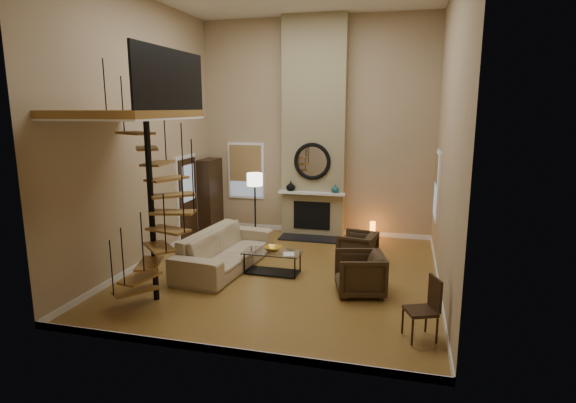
% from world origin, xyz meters
% --- Properties ---
extents(ground, '(6.00, 6.50, 0.01)m').
position_xyz_m(ground, '(0.00, 0.00, -0.01)').
color(ground, '#A37834').
rests_on(ground, ground).
extents(back_wall, '(6.00, 0.02, 5.50)m').
position_xyz_m(back_wall, '(0.00, 3.25, 2.75)').
color(back_wall, tan).
rests_on(back_wall, ground).
extents(front_wall, '(6.00, 0.02, 5.50)m').
position_xyz_m(front_wall, '(0.00, -3.25, 2.75)').
color(front_wall, tan).
rests_on(front_wall, ground).
extents(left_wall, '(0.02, 6.50, 5.50)m').
position_xyz_m(left_wall, '(-3.00, 0.00, 2.75)').
color(left_wall, tan).
rests_on(left_wall, ground).
extents(right_wall, '(0.02, 6.50, 5.50)m').
position_xyz_m(right_wall, '(3.00, 0.00, 2.75)').
color(right_wall, tan).
rests_on(right_wall, ground).
extents(baseboard_back, '(6.00, 0.02, 0.12)m').
position_xyz_m(baseboard_back, '(0.00, 3.24, 0.06)').
color(baseboard_back, white).
rests_on(baseboard_back, ground).
extents(baseboard_front, '(6.00, 0.02, 0.12)m').
position_xyz_m(baseboard_front, '(0.00, -3.24, 0.06)').
color(baseboard_front, white).
rests_on(baseboard_front, ground).
extents(baseboard_left, '(0.02, 6.50, 0.12)m').
position_xyz_m(baseboard_left, '(-2.99, 0.00, 0.06)').
color(baseboard_left, white).
rests_on(baseboard_left, ground).
extents(baseboard_right, '(0.02, 6.50, 0.12)m').
position_xyz_m(baseboard_right, '(2.99, 0.00, 0.06)').
color(baseboard_right, white).
rests_on(baseboard_right, ground).
extents(chimney_breast, '(1.60, 0.38, 5.50)m').
position_xyz_m(chimney_breast, '(0.00, 3.06, 2.75)').
color(chimney_breast, '#938760').
rests_on(chimney_breast, ground).
extents(hearth, '(1.50, 0.60, 0.04)m').
position_xyz_m(hearth, '(0.00, 2.57, 0.02)').
color(hearth, black).
rests_on(hearth, ground).
extents(firebox, '(0.95, 0.02, 0.72)m').
position_xyz_m(firebox, '(0.00, 2.86, 0.55)').
color(firebox, black).
rests_on(firebox, chimney_breast).
extents(mantel, '(1.70, 0.18, 0.06)m').
position_xyz_m(mantel, '(0.00, 2.78, 1.15)').
color(mantel, white).
rests_on(mantel, chimney_breast).
extents(mirror_frame, '(0.94, 0.10, 0.94)m').
position_xyz_m(mirror_frame, '(0.00, 2.84, 1.95)').
color(mirror_frame, black).
rests_on(mirror_frame, chimney_breast).
extents(mirror_disc, '(0.80, 0.01, 0.80)m').
position_xyz_m(mirror_disc, '(0.00, 2.85, 1.95)').
color(mirror_disc, white).
rests_on(mirror_disc, chimney_breast).
extents(vase_left, '(0.24, 0.24, 0.25)m').
position_xyz_m(vase_left, '(-0.55, 2.82, 1.30)').
color(vase_left, black).
rests_on(vase_left, mantel).
extents(vase_right, '(0.20, 0.20, 0.21)m').
position_xyz_m(vase_right, '(0.60, 2.82, 1.28)').
color(vase_right, '#174B51').
rests_on(vase_right, mantel).
extents(window_back, '(1.02, 0.06, 1.52)m').
position_xyz_m(window_back, '(-1.90, 3.22, 1.62)').
color(window_back, white).
rests_on(window_back, back_wall).
extents(window_right, '(0.06, 1.02, 1.52)m').
position_xyz_m(window_right, '(2.97, 2.00, 1.63)').
color(window_right, white).
rests_on(window_right, right_wall).
extents(entry_door, '(0.10, 1.05, 2.16)m').
position_xyz_m(entry_door, '(-2.95, 1.80, 1.05)').
color(entry_door, white).
rests_on(entry_door, ground).
extents(loft, '(1.70, 2.20, 1.09)m').
position_xyz_m(loft, '(-2.04, -1.80, 3.24)').
color(loft, olive).
rests_on(loft, left_wall).
extents(spiral_stair, '(1.47, 1.47, 4.06)m').
position_xyz_m(spiral_stair, '(-1.78, -1.79, 1.78)').
color(spiral_stair, black).
rests_on(spiral_stair, ground).
extents(hutch, '(0.41, 0.88, 1.97)m').
position_xyz_m(hutch, '(-2.80, 2.80, 0.95)').
color(hutch, black).
rests_on(hutch, ground).
extents(sofa, '(1.31, 2.80, 0.79)m').
position_xyz_m(sofa, '(-1.26, 0.04, 0.40)').
color(sofa, tan).
rests_on(sofa, ground).
extents(armchair_near, '(0.88, 0.86, 0.69)m').
position_xyz_m(armchair_near, '(1.45, 0.92, 0.35)').
color(armchair_near, '#3A2B1B').
rests_on(armchair_near, ground).
extents(armchair_far, '(1.03, 1.02, 0.78)m').
position_xyz_m(armchair_far, '(1.67, -0.60, 0.35)').
color(armchair_far, '#3A2B1B').
rests_on(armchair_far, ground).
extents(coffee_table, '(1.17, 0.60, 0.44)m').
position_xyz_m(coffee_table, '(-0.21, -0.03, 0.28)').
color(coffee_table, silver).
rests_on(coffee_table, ground).
extents(bowl, '(0.35, 0.35, 0.09)m').
position_xyz_m(bowl, '(-0.21, 0.02, 0.50)').
color(bowl, gold).
rests_on(bowl, coffee_table).
extents(book, '(0.27, 0.33, 0.03)m').
position_xyz_m(book, '(0.14, -0.18, 0.46)').
color(book, gray).
rests_on(book, coffee_table).
extents(floor_lamp, '(0.39, 0.39, 1.70)m').
position_xyz_m(floor_lamp, '(-1.29, 2.13, 1.41)').
color(floor_lamp, black).
rests_on(floor_lamp, ground).
extents(accent_lamp, '(0.13, 0.13, 0.47)m').
position_xyz_m(accent_lamp, '(1.56, 2.84, 0.25)').
color(accent_lamp, orange).
rests_on(accent_lamp, ground).
extents(side_chair, '(0.54, 0.52, 0.92)m').
position_xyz_m(side_chair, '(2.68, -2.12, 0.53)').
color(side_chair, black).
rests_on(side_chair, ground).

